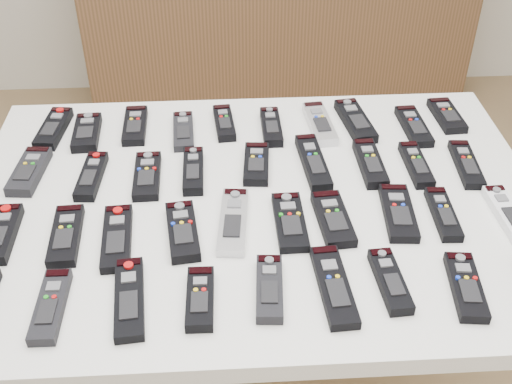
{
  "coord_description": "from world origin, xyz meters",
  "views": [
    {
      "loc": [
        -0.06,
        -1.08,
        1.64
      ],
      "look_at": [
        0.01,
        0.01,
        0.8
      ],
      "focal_mm": 45.0,
      "sensor_mm": 36.0,
      "label": 1
    }
  ],
  "objects": [
    {
      "name": "remote_26",
      "position": [
        0.3,
        -0.07,
        0.79
      ],
      "size": [
        0.07,
        0.18,
        0.02
      ],
      "primitive_type": "cube",
      "rotation": [
        0.0,
        0.0,
        -0.08
      ],
      "color": "black",
      "rests_on": "table"
    },
    {
      "name": "remote_3",
      "position": [
        -0.16,
        0.28,
        0.79
      ],
      "size": [
        0.06,
        0.16,
        0.02
      ],
      "primitive_type": "cube",
      "rotation": [
        0.0,
        0.0,
        0.05
      ],
      "color": "black",
      "rests_on": "table"
    },
    {
      "name": "remote_30",
      "position": [
        -0.37,
        -0.29,
        0.79
      ],
      "size": [
        0.05,
        0.17,
        0.02
      ],
      "primitive_type": "cube",
      "rotation": [
        0.0,
        0.0,
        -0.01
      ],
      "color": "black",
      "rests_on": "table"
    },
    {
      "name": "remote_4",
      "position": [
        -0.06,
        0.31,
        0.79
      ],
      "size": [
        0.06,
        0.15,
        0.02
      ],
      "primitive_type": "cube",
      "rotation": [
        0.0,
        0.0,
        0.08
      ],
      "color": "black",
      "rests_on": "table"
    },
    {
      "name": "remote_8",
      "position": [
        0.42,
        0.26,
        0.79
      ],
      "size": [
        0.06,
        0.17,
        0.02
      ],
      "primitive_type": "cube",
      "rotation": [
        0.0,
        0.0,
        0.04
      ],
      "color": "black",
      "rests_on": "table"
    },
    {
      "name": "remote_24",
      "position": [
        0.07,
        -0.08,
        0.79
      ],
      "size": [
        0.06,
        0.17,
        0.02
      ],
      "primitive_type": "cube",
      "rotation": [
        0.0,
        0.0,
        0.02
      ],
      "color": "black",
      "rests_on": "table"
    },
    {
      "name": "remote_17",
      "position": [
        0.38,
        0.1,
        0.79
      ],
      "size": [
        0.05,
        0.16,
        0.02
      ],
      "primitive_type": "cube",
      "rotation": [
        0.0,
        0.0,
        0.01
      ],
      "color": "black",
      "rests_on": "table"
    },
    {
      "name": "remote_20",
      "position": [
        -0.38,
        -0.1,
        0.79
      ],
      "size": [
        0.06,
        0.17,
        0.02
      ],
      "primitive_type": "cube",
      "rotation": [
        0.0,
        0.0,
        0.05
      ],
      "color": "black",
      "rests_on": "table"
    },
    {
      "name": "remote_15",
      "position": [
        0.15,
        0.12,
        0.79
      ],
      "size": [
        0.06,
        0.21,
        0.02
      ],
      "primitive_type": "cube",
      "rotation": [
        0.0,
        0.0,
        0.08
      ],
      "color": "black",
      "rests_on": "table"
    },
    {
      "name": "remote_25",
      "position": [
        0.16,
        -0.08,
        0.79
      ],
      "size": [
        0.07,
        0.17,
        0.02
      ],
      "primitive_type": "cube",
      "rotation": [
        0.0,
        0.0,
        0.08
      ],
      "color": "black",
      "rests_on": "table"
    },
    {
      "name": "remote_10",
      "position": [
        -0.5,
        0.12,
        0.79
      ],
      "size": [
        0.07,
        0.17,
        0.02
      ],
      "primitive_type": "cube",
      "rotation": [
        0.0,
        0.0,
        -0.09
      ],
      "color": "black",
      "rests_on": "table"
    },
    {
      "name": "remote_19",
      "position": [
        -0.51,
        -0.09,
        0.79
      ],
      "size": [
        0.06,
        0.17,
        0.02
      ],
      "primitive_type": "cube",
      "rotation": [
        0.0,
        0.0,
        0.02
      ],
      "color": "black",
      "rests_on": "table"
    },
    {
      "name": "remote_0",
      "position": [
        -0.48,
        0.3,
        0.79
      ],
      "size": [
        0.07,
        0.17,
        0.02
      ],
      "primitive_type": "cube",
      "rotation": [
        0.0,
        0.0,
        -0.11
      ],
      "color": "black",
      "rests_on": "table"
    },
    {
      "name": "remote_21",
      "position": [
        -0.28,
        -0.11,
        0.79
      ],
      "size": [
        0.07,
        0.19,
        0.02
      ],
      "primitive_type": "cube",
      "rotation": [
        0.0,
        0.0,
        0.06
      ],
      "color": "black",
      "rests_on": "table"
    },
    {
      "name": "remote_23",
      "position": [
        -0.04,
        -0.08,
        0.79
      ],
      "size": [
        0.07,
        0.2,
        0.02
      ],
      "primitive_type": "cube",
      "rotation": [
        0.0,
        0.0,
        -0.09
      ],
      "color": "#B7B7BC",
      "rests_on": "table"
    },
    {
      "name": "remote_2",
      "position": [
        -0.28,
        0.31,
        0.79
      ],
      "size": [
        0.06,
        0.16,
        0.02
      ],
      "primitive_type": "cube",
      "rotation": [
        0.0,
        0.0,
        0.03
      ],
      "color": "black",
      "rests_on": "table"
    },
    {
      "name": "remote_11",
      "position": [
        -0.36,
        0.1,
        0.79
      ],
      "size": [
        0.06,
        0.17,
        0.02
      ],
      "primitive_type": "cube",
      "rotation": [
        0.0,
        0.0,
        -0.07
      ],
      "color": "black",
      "rests_on": "table"
    },
    {
      "name": "remote_12",
      "position": [
        -0.23,
        0.09,
        0.79
      ],
      "size": [
        0.06,
        0.17,
        0.02
      ],
      "primitive_type": "cube",
      "rotation": [
        0.0,
        0.0,
        0.02
      ],
      "color": "black",
      "rests_on": "table"
    },
    {
      "name": "remote_32",
      "position": [
        -0.11,
        -0.29,
        0.79
      ],
      "size": [
        0.05,
        0.14,
        0.02
      ],
      "primitive_type": "cube",
      "rotation": [
        0.0,
        0.0,
        -0.02
      ],
      "color": "black",
      "rests_on": "table"
    },
    {
      "name": "remote_31",
      "position": [
        -0.24,
        -0.28,
        0.79
      ],
      "size": [
        0.07,
        0.19,
        0.02
      ],
      "primitive_type": "cube",
      "rotation": [
        0.0,
        0.0,
        0.1
      ],
      "color": "black",
      "rests_on": "table"
    },
    {
      "name": "remote_14",
      "position": [
        0.02,
        0.12,
        0.79
      ],
      "size": [
        0.07,
        0.15,
        0.02
      ],
      "primitive_type": "cube",
      "rotation": [
        0.0,
        0.0,
        -0.08
      ],
      "color": "black",
      "rests_on": "table"
    },
    {
      "name": "remote_7",
      "position": [
        0.28,
        0.3,
        0.79
      ],
      "size": [
        0.08,
        0.19,
        0.02
      ],
      "primitive_type": "cube",
      "rotation": [
        0.0,
        0.0,
        0.14
      ],
      "color": "black",
      "rests_on": "table"
    },
    {
      "name": "remote_22",
      "position": [
        -0.15,
        -0.1,
        0.79
      ],
      "size": [
        0.08,
        0.17,
        0.02
      ],
      "primitive_type": "cube",
      "rotation": [
        0.0,
        0.0,
        0.12
      ],
      "color": "black",
      "rests_on": "table"
    },
    {
      "name": "remote_33",
      "position": [
        0.02,
        -0.27,
        0.79
      ],
      "size": [
        0.06,
        0.16,
        0.02
      ],
      "primitive_type": "cube",
      "rotation": [
        0.0,
        0.0,
        -0.07
      ],
      "color": "black",
      "rests_on": "table"
    },
    {
      "name": "remote_34",
      "position": [
        0.13,
        -0.27,
        0.79
      ],
      "size": [
        0.07,
        0.2,
        0.02
      ],
      "primitive_type": "cube",
      "rotation": [
        0.0,
        0.0,
        0.06
      ],
      "color": "black",
      "rests_on": "table"
    },
    {
      "name": "remote_13",
      "position": [
        -0.13,
        0.1,
        0.79
      ],
      "size": [
        0.05,
        0.16,
        0.02
      ],
      "primitive_type": "cube",
      "rotation": [
        0.0,
        0.0,
        0.01
      ],
      "color": "black",
      "rests_on": "table"
    },
    {
      "name": "remote_16",
      "position": [
        0.28,
        0.11,
        0.79
      ],
      "size": [
        0.05,
        0.17,
        0.02
      ],
      "primitive_type": "cube",
      "rotation": [
        0.0,
        0.0,
        0.02
      ],
      "color": "black",
      "rests_on": "table"
    },
    {
      "name": "remote_18",
      "position": [
        0.5,
        0.1,
        0.79
      ],
      "size": [
        0.06,
        0.18,
        0.02
      ],
      "primitive_type": "cube",
      "rotation": [
        0.0,
        0.0,
        -0.07
      ],
      "color": "black",
      "rests_on": "table"
    },
    {
      "name": "remote_5",
      "position": [
        0.06,
        0.28,
        0.79
      ],
      "size": [
        0.05,
        0.16,
        0.02
      ],
      "primitive_type": "cube",
      "rotation": [
        0.0,
        0.0,
        0.01
      ],
      "color": "black",
      "rests_on": "table"
    },
    {
      "name": "remote_6",
      "position": [
        0.18,
        0.29,
        0.79
      ],
      "size": [
        0.07,
        0.18,
        0.02
      ],
      "primitive_type": "cube",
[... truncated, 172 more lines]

